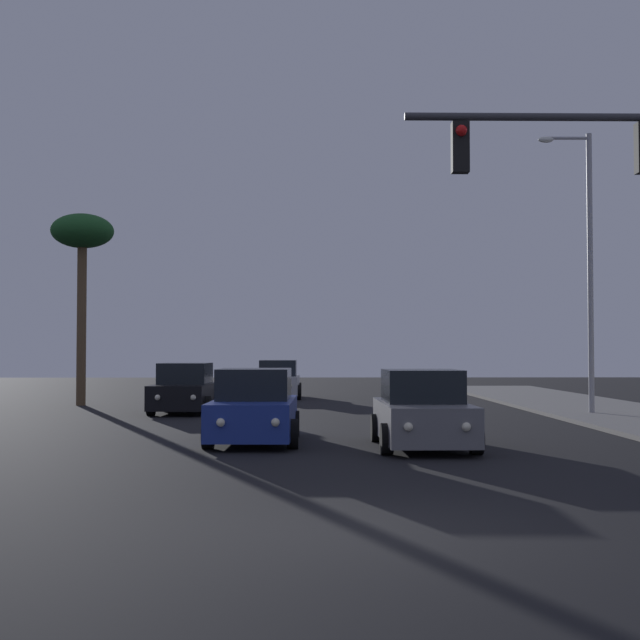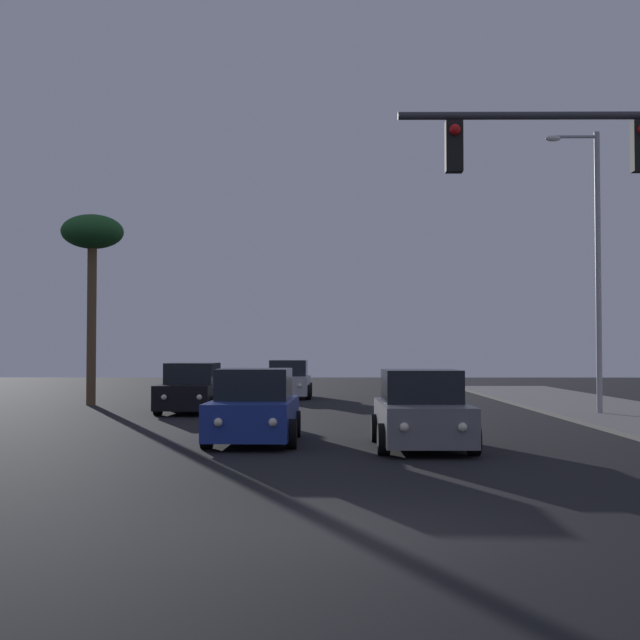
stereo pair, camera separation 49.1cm
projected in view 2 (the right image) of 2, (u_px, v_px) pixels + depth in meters
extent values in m
plane|color=black|center=(344.00, 532.00, 10.26)|extent=(120.00, 120.00, 0.00)
cube|color=navy|center=(254.00, 417.00, 20.27)|extent=(1.92, 4.25, 0.80)
cube|color=black|center=(255.00, 384.00, 20.44)|extent=(1.65, 2.04, 0.70)
cylinder|color=black|center=(207.00, 434.00, 18.96)|extent=(0.24, 0.64, 0.64)
cylinder|color=black|center=(291.00, 434.00, 18.95)|extent=(0.24, 0.64, 0.64)
cylinder|color=black|center=(221.00, 424.00, 21.57)|extent=(0.24, 0.64, 0.64)
cylinder|color=black|center=(296.00, 424.00, 21.55)|extent=(0.24, 0.64, 0.64)
sphere|color=#F2EACC|center=(218.00, 422.00, 18.15)|extent=(0.18, 0.18, 0.18)
sphere|color=#F2EACC|center=(273.00, 422.00, 18.15)|extent=(0.18, 0.18, 0.18)
cube|color=#B7B7BC|center=(289.00, 385.00, 39.48)|extent=(1.87, 4.23, 0.80)
cube|color=black|center=(289.00, 368.00, 39.66)|extent=(1.63, 2.03, 0.70)
cylinder|color=black|center=(266.00, 392.00, 38.18)|extent=(0.24, 0.64, 0.64)
cylinder|color=black|center=(308.00, 392.00, 38.16)|extent=(0.24, 0.64, 0.64)
cylinder|color=black|center=(270.00, 390.00, 40.78)|extent=(0.24, 0.64, 0.64)
cylinder|color=black|center=(309.00, 390.00, 40.77)|extent=(0.24, 0.64, 0.64)
sphere|color=#F2EACC|center=(273.00, 386.00, 37.37)|extent=(0.18, 0.18, 0.18)
sphere|color=#F2EACC|center=(300.00, 386.00, 37.36)|extent=(0.18, 0.18, 0.18)
cube|color=slate|center=(422.00, 421.00, 19.11)|extent=(1.83, 4.21, 0.80)
cube|color=black|center=(421.00, 386.00, 19.29)|extent=(1.61, 2.01, 0.70)
cylinder|color=black|center=(384.00, 439.00, 17.81)|extent=(0.24, 0.64, 0.64)
cylinder|color=black|center=(474.00, 439.00, 17.79)|extent=(0.24, 0.64, 0.64)
cylinder|color=black|center=(376.00, 428.00, 20.41)|extent=(0.24, 0.64, 0.64)
cylinder|color=black|center=(455.00, 428.00, 20.40)|extent=(0.24, 0.64, 0.64)
sphere|color=#F2EACC|center=(404.00, 427.00, 17.00)|extent=(0.18, 0.18, 0.18)
sphere|color=#F2EACC|center=(463.00, 427.00, 16.99)|extent=(0.18, 0.18, 0.18)
cube|color=black|center=(192.00, 396.00, 30.09)|extent=(1.96, 4.26, 0.80)
cube|color=black|center=(193.00, 373.00, 30.27)|extent=(1.67, 2.06, 0.70)
cylinder|color=black|center=(158.00, 406.00, 28.79)|extent=(0.24, 0.64, 0.64)
cylinder|color=black|center=(213.00, 406.00, 28.77)|extent=(0.24, 0.64, 0.64)
cylinder|color=black|center=(172.00, 401.00, 31.39)|extent=(0.24, 0.64, 0.64)
cylinder|color=black|center=(223.00, 401.00, 31.38)|extent=(0.24, 0.64, 0.64)
sphere|color=#F2EACC|center=(164.00, 397.00, 27.98)|extent=(0.18, 0.18, 0.18)
sphere|color=#F2EACC|center=(199.00, 397.00, 27.97)|extent=(0.18, 0.18, 0.18)
cylinder|color=#38383D|center=(584.00, 116.00, 15.62)|extent=(6.54, 0.14, 0.14)
cube|color=black|center=(454.00, 147.00, 15.62)|extent=(0.30, 0.24, 0.90)
sphere|color=red|center=(455.00, 130.00, 15.49)|extent=(0.20, 0.20, 0.20)
cylinder|color=#99999E|center=(598.00, 272.00, 28.42)|extent=(0.18, 0.18, 9.00)
cylinder|color=#99999E|center=(575.00, 137.00, 28.58)|extent=(1.40, 0.10, 0.10)
ellipsoid|color=silver|center=(553.00, 138.00, 28.58)|extent=(0.50, 0.24, 0.20)
cylinder|color=brown|center=(92.00, 324.00, 34.43)|extent=(0.36, 0.36, 6.24)
ellipsoid|color=#1E5123|center=(92.00, 232.00, 34.56)|extent=(2.40, 2.40, 1.32)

